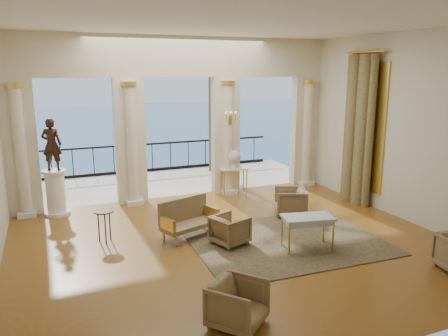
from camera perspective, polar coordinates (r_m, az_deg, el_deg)
name	(u,v)px	position (r m, az deg, el deg)	size (l,w,h in m)	color
floor	(234,244)	(9.37, 1.35, -9.91)	(9.00, 9.00, 0.00)	#4D2F10
room_walls	(261,112)	(7.67, 4.85, 7.26)	(9.00, 9.00, 9.00)	beige
arcade	(179,107)	(12.28, -5.84, 7.88)	(9.00, 0.56, 4.50)	beige
terrace	(164,182)	(14.61, -7.83, -1.89)	(10.00, 3.60, 0.10)	#A79F89
balustrade	(152,160)	(16.03, -9.34, 1.04)	(9.00, 0.06, 1.03)	black
palm_tree	(211,55)	(15.52, -1.70, 14.50)	(2.00, 2.00, 4.50)	#4C3823
sea	(72,136)	(68.68, -19.29, 3.95)	(160.00, 160.00, 0.00)	#295697
curtain	(358,130)	(12.31, 17.10, 4.76)	(0.33, 1.40, 4.09)	brown
window_frame	(364,127)	(12.42, 17.79, 5.16)	(0.04, 1.60, 3.40)	gold
wall_sconce	(230,119)	(12.50, 0.81, 6.39)	(0.30, 0.11, 0.33)	gold
rug	(286,241)	(9.60, 8.06, -9.39)	(3.97, 3.09, 0.02)	#292D18
armchair_a	(238,302)	(6.50, 1.80, -17.08)	(0.72, 0.68, 0.74)	#42391E
armchair_c	(290,201)	(11.14, 8.67, -4.24)	(0.74, 0.70, 0.77)	#42391E
armchair_d	(230,228)	(9.26, 0.78, -7.90)	(0.67, 0.62, 0.69)	#42391E
settee	(187,218)	(9.67, -4.81, -6.53)	(1.39, 0.95, 0.85)	#42391E
game_table	(308,220)	(9.09, 10.88, -6.65)	(1.11, 0.75, 0.70)	silver
pedestal	(56,193)	(11.81, -21.11, -3.11)	(0.63, 0.63, 1.16)	silver
statue	(52,144)	(11.55, -21.60, 2.89)	(0.47, 0.31, 1.30)	black
console_table	(234,173)	(12.87, 1.32, -0.60)	(0.85, 0.44, 0.77)	silver
urn	(234,158)	(12.77, 1.33, 1.30)	(0.40, 0.40, 0.53)	white
side_table	(104,215)	(9.64, -15.41, -5.95)	(0.43, 0.43, 0.69)	black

